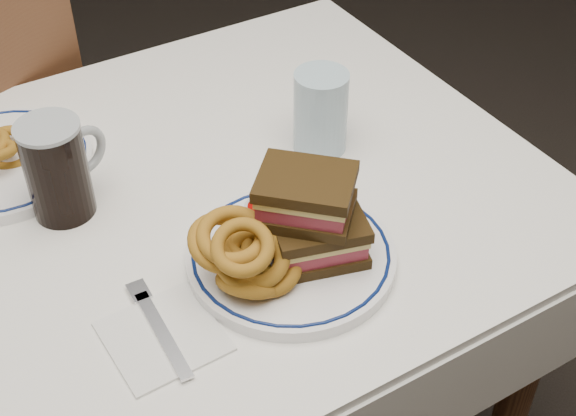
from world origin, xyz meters
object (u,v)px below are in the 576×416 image
far_plate (1,162)px  beer_mug (58,168)px  reuben_sandwich (312,216)px  main_plate (291,256)px

far_plate → beer_mug: bearing=-69.7°
reuben_sandwich → beer_mug: (-0.25, 0.27, -0.00)m
main_plate → far_plate: 0.49m
far_plate → main_plate: bearing=-55.8°
main_plate → far_plate: same height
beer_mug → far_plate: bearing=110.3°
far_plate → reuben_sandwich: bearing=-54.4°
reuben_sandwich → far_plate: size_ratio=0.57×
main_plate → reuben_sandwich: (0.02, -0.01, 0.07)m
reuben_sandwich → beer_mug: bearing=131.9°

